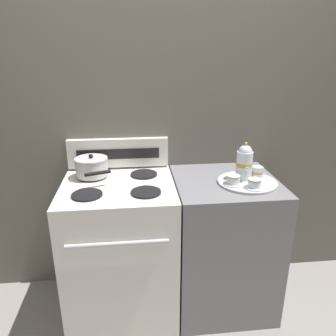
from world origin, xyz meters
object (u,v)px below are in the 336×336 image
serving_tray (247,182)px  teacup_right (233,180)px  stove (121,249)px  teapot (244,162)px  teacup_left (254,184)px  saucepan (92,167)px  creamer_jug (257,172)px

serving_tray → teacup_right: (-0.10, -0.04, 0.03)m
stove → teapot: size_ratio=3.91×
teapot → teacup_left: 0.16m
serving_tray → stove: bearing=175.5°
saucepan → teacup_right: size_ratio=2.60×
serving_tray → teapot: teapot is taller
serving_tray → saucepan: bearing=167.9°
saucepan → teapot: teapot is taller
serving_tray → teapot: bearing=110.5°
teapot → teacup_left: size_ratio=2.01×
stove → teacup_left: bearing=-12.0°
teacup_left → creamer_jug: creamer_jug is taller
saucepan → stove: bearing=-40.7°
teacup_right → creamer_jug: size_ratio=1.62×
saucepan → serving_tray: size_ratio=0.84×
saucepan → creamer_jug: saucepan is taller
stove → teapot: 0.96m
stove → saucepan: size_ratio=3.02×
serving_tray → teacup_right: teacup_right is taller
stove → creamer_jug: creamer_jug is taller
serving_tray → teacup_left: size_ratio=3.09×
teapot → teacup_right: 0.14m
saucepan → creamer_jug: bearing=-8.5°
teacup_left → teacup_right: 0.12m
stove → serving_tray: (0.78, -0.06, 0.46)m
saucepan → creamer_jug: size_ratio=4.22×
serving_tray → teacup_right: 0.11m
stove → teapot: bearing=-1.9°
teacup_right → creamer_jug: bearing=26.2°
saucepan → teacup_left: 1.00m
teapot → teacup_right: teapot is taller
teapot → teacup_left: (0.02, -0.14, -0.08)m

